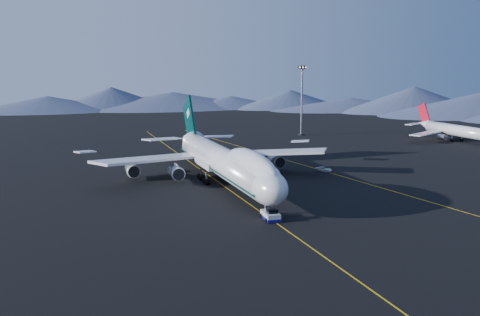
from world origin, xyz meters
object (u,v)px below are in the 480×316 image
object	(u,v)px
pushback_tug	(270,216)
boeing_747	(223,161)
second_jet	(458,131)
floodlight_mast	(302,100)
service_van	(324,169)

from	to	relation	value
pushback_tug	boeing_747	bearing A→B (deg)	94.20
second_jet	pushback_tug	bearing A→B (deg)	-145.63
boeing_747	floodlight_mast	size ratio (longest dim) A/B	2.63
second_jet	floodlight_mast	distance (m)	59.35
second_jet	service_van	bearing A→B (deg)	-155.05
pushback_tug	service_van	xyz separation A→B (m)	(30.19, 36.99, -0.06)
boeing_747	service_van	distance (m)	31.35
boeing_747	second_jet	size ratio (longest dim) A/B	1.57
boeing_747	second_jet	distance (m)	111.27
floodlight_mast	boeing_747	bearing A→B (deg)	-126.12
pushback_tug	second_jet	size ratio (longest dim) A/B	0.11
boeing_747	second_jet	bearing A→B (deg)	22.17
floodlight_mast	second_jet	bearing A→B (deg)	-37.85
pushback_tug	second_jet	xyz separation A→B (m)	(103.22, 71.52, 3.27)
floodlight_mast	service_van	bearing A→B (deg)	-110.86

